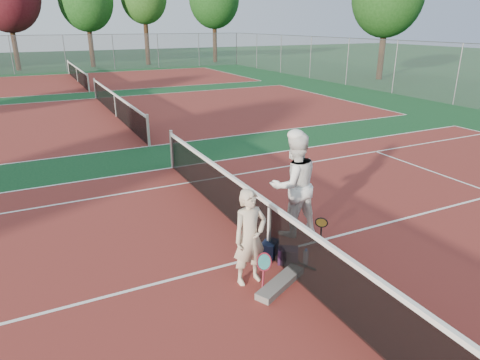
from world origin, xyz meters
name	(u,v)px	position (x,y,z in m)	size (l,w,h in m)	color
ground	(268,254)	(0.00, 0.00, 0.00)	(130.00, 130.00, 0.00)	#103D1D
court_main	(268,254)	(0.00, 0.00, 0.00)	(23.77, 10.97, 0.01)	maroon
court_far_a	(116,116)	(0.00, 13.50, 0.00)	(23.77, 10.97, 0.01)	maroon
court_far_b	(78,82)	(0.00, 27.00, 0.00)	(23.77, 10.97, 0.01)	maroon
net_main	(269,229)	(0.00, 0.00, 0.51)	(0.10, 10.98, 1.02)	black
net_far_a	(115,105)	(0.00, 13.50, 0.51)	(0.10, 10.98, 1.02)	black
net_far_b	(77,74)	(0.00, 27.00, 0.51)	(0.10, 10.98, 1.02)	black
fence_back	(65,54)	(0.00, 34.00, 1.50)	(32.00, 0.06, 3.00)	slate
player_a	(250,237)	(-0.70, -0.59, 0.79)	(0.57, 0.38, 1.57)	beige
player_b	(294,185)	(0.84, 0.54, 1.02)	(0.99, 0.77, 2.03)	white
racket_red	(264,270)	(-0.54, -0.79, 0.27)	(0.33, 0.27, 0.53)	maroon
racket_black_held	(321,230)	(1.09, -0.07, 0.27)	(0.30, 0.27, 0.55)	black
racket_spare	(291,261)	(0.19, -0.43, 0.05)	(0.60, 0.27, 0.10)	black
sports_bag_navy	(270,249)	(0.00, -0.04, 0.14)	(0.35, 0.24, 0.28)	black
sports_bag_purple	(288,256)	(0.16, -0.39, 0.14)	(0.34, 0.23, 0.28)	black
net_cover_canvas	(280,283)	(-0.33, -0.94, 0.06)	(1.07, 0.25, 0.11)	#625D59
water_bottle	(306,259)	(0.36, -0.63, 0.15)	(0.09, 0.09, 0.30)	#A9C0D6
tree_back_3	(86,0)	(2.72, 37.87, 5.87)	(4.82, 4.82, 8.66)	#382314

